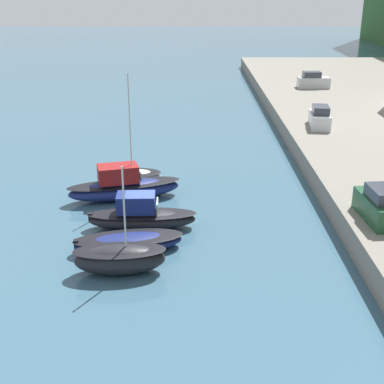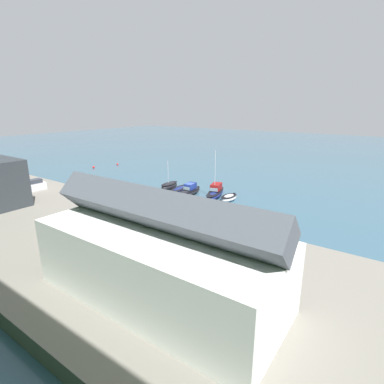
{
  "view_description": "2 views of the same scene",
  "coord_description": "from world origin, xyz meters",
  "px_view_note": "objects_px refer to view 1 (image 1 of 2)",
  "views": [
    {
      "loc": [
        32.68,
        3.0,
        15.42
      ],
      "look_at": [
        -1.9,
        3.11,
        1.58
      ],
      "focal_mm": 50.0,
      "sensor_mm": 36.0,
      "label": 1
    },
    {
      "loc": [
        -33.19,
        46.89,
        17.41
      ],
      "look_at": [
        -3.16,
        4.16,
        2.32
      ],
      "focal_mm": 28.0,
      "sensor_mm": 36.0,
      "label": 2
    }
  ],
  "objects_px": {
    "moored_boat_2": "(141,216)",
    "parked_car_0": "(313,81)",
    "moored_boat_1": "(123,187)",
    "moored_boat_4": "(120,259)",
    "parked_car_3": "(380,206)",
    "moored_boat_0": "(134,176)",
    "parked_car_2": "(320,118)",
    "moored_boat_3": "(128,242)"
  },
  "relations": [
    {
      "from": "parked_car_0",
      "to": "moored_boat_0",
      "type": "bearing_deg",
      "value": -34.53
    },
    {
      "from": "moored_boat_3",
      "to": "parked_car_3",
      "type": "distance_m",
      "value": 15.42
    },
    {
      "from": "moored_boat_2",
      "to": "parked_car_0",
      "type": "height_order",
      "value": "parked_car_0"
    },
    {
      "from": "moored_boat_4",
      "to": "moored_boat_3",
      "type": "bearing_deg",
      "value": 172.23
    },
    {
      "from": "moored_boat_0",
      "to": "moored_boat_2",
      "type": "height_order",
      "value": "moored_boat_2"
    },
    {
      "from": "moored_boat_1",
      "to": "parked_car_3",
      "type": "bearing_deg",
      "value": 50.74
    },
    {
      "from": "moored_boat_3",
      "to": "parked_car_2",
      "type": "distance_m",
      "value": 28.18
    },
    {
      "from": "moored_boat_4",
      "to": "parked_car_2",
      "type": "distance_m",
      "value": 30.48
    },
    {
      "from": "moored_boat_1",
      "to": "parked_car_2",
      "type": "distance_m",
      "value": 23.05
    },
    {
      "from": "moored_boat_1",
      "to": "parked_car_2",
      "type": "bearing_deg",
      "value": 114.35
    },
    {
      "from": "moored_boat_4",
      "to": "parked_car_2",
      "type": "relative_size",
      "value": 1.45
    },
    {
      "from": "moored_boat_0",
      "to": "moored_boat_1",
      "type": "relative_size",
      "value": 0.47
    },
    {
      "from": "moored_boat_2",
      "to": "parked_car_2",
      "type": "distance_m",
      "value": 25.41
    },
    {
      "from": "parked_car_3",
      "to": "moored_boat_0",
      "type": "bearing_deg",
      "value": 142.34
    },
    {
      "from": "moored_boat_1",
      "to": "moored_boat_4",
      "type": "distance_m",
      "value": 10.91
    },
    {
      "from": "moored_boat_0",
      "to": "parked_car_3",
      "type": "distance_m",
      "value": 19.38
    },
    {
      "from": "parked_car_2",
      "to": "parked_car_3",
      "type": "bearing_deg",
      "value": -86.91
    },
    {
      "from": "moored_boat_1",
      "to": "moored_boat_2",
      "type": "distance_m",
      "value": 5.34
    },
    {
      "from": "moored_boat_0",
      "to": "moored_boat_4",
      "type": "bearing_deg",
      "value": 4.44
    },
    {
      "from": "moored_boat_3",
      "to": "moored_boat_2",
      "type": "bearing_deg",
      "value": 160.69
    },
    {
      "from": "moored_boat_1",
      "to": "moored_boat_2",
      "type": "height_order",
      "value": "moored_boat_1"
    },
    {
      "from": "moored_boat_2",
      "to": "parked_car_3",
      "type": "relative_size",
      "value": 1.69
    },
    {
      "from": "moored_boat_2",
      "to": "moored_boat_4",
      "type": "height_order",
      "value": "moored_boat_4"
    },
    {
      "from": "parked_car_2",
      "to": "parked_car_3",
      "type": "distance_m",
      "value": 22.06
    },
    {
      "from": "moored_boat_4",
      "to": "parked_car_0",
      "type": "height_order",
      "value": "moored_boat_4"
    },
    {
      "from": "moored_boat_2",
      "to": "parked_car_0",
      "type": "xyz_separation_m",
      "value": [
        -40.12,
        19.83,
        1.76
      ]
    },
    {
      "from": "parked_car_0",
      "to": "parked_car_2",
      "type": "distance_m",
      "value": 20.86
    },
    {
      "from": "parked_car_2",
      "to": "moored_boat_0",
      "type": "bearing_deg",
      "value": -140.38
    },
    {
      "from": "moored_boat_0",
      "to": "parked_car_0",
      "type": "distance_m",
      "value": 38.23
    },
    {
      "from": "moored_boat_4",
      "to": "parked_car_3",
      "type": "bearing_deg",
      "value": 98.17
    },
    {
      "from": "parked_car_2",
      "to": "moored_boat_2",
      "type": "bearing_deg",
      "value": -122.84
    },
    {
      "from": "moored_boat_3",
      "to": "parked_car_0",
      "type": "xyz_separation_m",
      "value": [
        -43.21,
        20.34,
        2.1
      ]
    },
    {
      "from": "moored_boat_2",
      "to": "parked_car_2",
      "type": "bearing_deg",
      "value": 139.11
    },
    {
      "from": "moored_boat_0",
      "to": "moored_boat_2",
      "type": "relative_size",
      "value": 0.61
    },
    {
      "from": "parked_car_3",
      "to": "moored_boat_1",
      "type": "bearing_deg",
      "value": 151.76
    },
    {
      "from": "moored_boat_4",
      "to": "parked_car_2",
      "type": "height_order",
      "value": "moored_boat_4"
    },
    {
      "from": "moored_boat_1",
      "to": "moored_boat_4",
      "type": "relative_size",
      "value": 1.48
    },
    {
      "from": "moored_boat_3",
      "to": "parked_car_3",
      "type": "bearing_deg",
      "value": 82.47
    },
    {
      "from": "moored_boat_3",
      "to": "moored_boat_4",
      "type": "bearing_deg",
      "value": -13.62
    },
    {
      "from": "moored_boat_2",
      "to": "parked_car_0",
      "type": "distance_m",
      "value": 44.79
    },
    {
      "from": "moored_boat_0",
      "to": "moored_boat_3",
      "type": "height_order",
      "value": "moored_boat_0"
    },
    {
      "from": "moored_boat_2",
      "to": "parked_car_3",
      "type": "bearing_deg",
      "value": 79.15
    }
  ]
}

